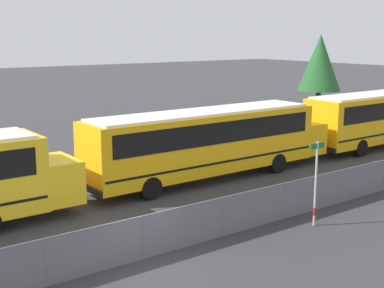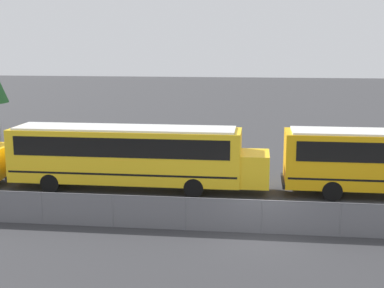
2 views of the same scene
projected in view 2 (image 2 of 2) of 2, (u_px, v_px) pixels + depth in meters
The scene contains 3 objects.
ground_plane at pixel (261, 233), 21.87m from camera, with size 200.00×200.00×0.00m, color #38383A.
fence at pixel (262, 216), 21.73m from camera, with size 68.63×0.07×1.43m.
school_bus_1 at pixel (131, 153), 28.08m from camera, with size 13.68×2.58×3.35m.
Camera 2 is at (-0.27, -20.99, 7.69)m, focal length 50.00 mm.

